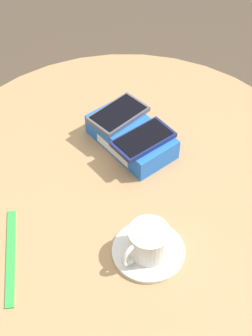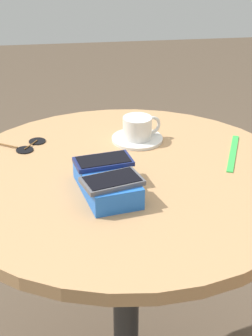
{
  "view_description": "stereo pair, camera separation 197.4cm",
  "coord_description": "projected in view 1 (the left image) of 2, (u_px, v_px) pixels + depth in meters",
  "views": [
    {
      "loc": [
        0.71,
        -0.37,
        1.63
      ],
      "look_at": [
        0.0,
        0.0,
        0.76
      ],
      "focal_mm": 60.0,
      "sensor_mm": 36.0,
      "label": 1
    },
    {
      "loc": [
        -1.18,
        0.15,
        1.37
      ],
      "look_at": [
        0.0,
        0.0,
        0.76
      ],
      "focal_mm": 60.0,
      "sensor_mm": 36.0,
      "label": 2
    }
  ],
  "objects": [
    {
      "name": "ground_plane",
      "position": [
        126.0,
        333.0,
        1.74
      ],
      "size": [
        8.0,
        8.0,
        0.0
      ],
      "primitive_type": "plane",
      "color": "brown"
    },
    {
      "name": "round_table",
      "position": [
        126.0,
        214.0,
        1.3
      ],
      "size": [
        0.86,
        0.86,
        0.74
      ],
      "color": "#2D2D2D",
      "rests_on": "ground_plane"
    },
    {
      "name": "phone_box",
      "position": [
        131.0,
        137.0,
        1.24
      ],
      "size": [
        0.21,
        0.15,
        0.05
      ],
      "color": "blue",
      "rests_on": "round_table"
    },
    {
      "name": "phone_gray",
      "position": [
        118.0,
        114.0,
        1.25
      ],
      "size": [
        0.11,
        0.14,
        0.01
      ],
      "color": "#515156",
      "rests_on": "phone_box"
    },
    {
      "name": "phone_navy",
      "position": [
        143.0,
        139.0,
        1.19
      ],
      "size": [
        0.09,
        0.14,
        0.01
      ],
      "color": "navy",
      "rests_on": "phone_box"
    },
    {
      "name": "saucer",
      "position": [
        148.0,
        251.0,
        1.06
      ],
      "size": [
        0.14,
        0.14,
        0.01
      ],
      "primitive_type": "cylinder",
      "color": "silver",
      "rests_on": "round_table"
    },
    {
      "name": "coffee_cup",
      "position": [
        148.0,
        241.0,
        1.03
      ],
      "size": [
        0.08,
        0.11,
        0.06
      ],
      "color": "silver",
      "rests_on": "saucer"
    },
    {
      "name": "lanyard_strap",
      "position": [
        11.0,
        256.0,
        1.06
      ],
      "size": [
        0.21,
        0.09,
        0.0
      ],
      "primitive_type": "cube",
      "rotation": [
        0.0,
        0.0,
        -0.37
      ],
      "color": "green",
      "rests_on": "round_table"
    }
  ]
}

